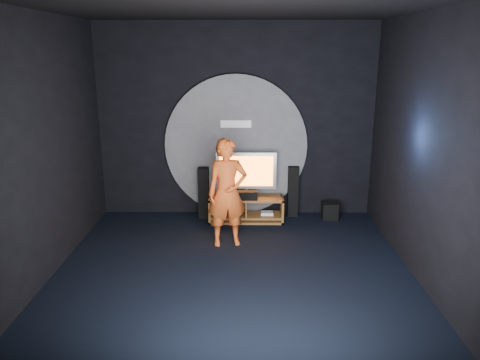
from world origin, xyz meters
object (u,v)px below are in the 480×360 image
tv (246,172)px  tower_speaker_right (293,191)px  player (227,193)px  subwoofer (330,211)px  media_console (246,210)px  tower_speaker_left (204,193)px

tv → tower_speaker_right: tv is taller
player → subwoofer: bearing=21.5°
media_console → tower_speaker_right: 0.95m
subwoofer → player: player is taller
tv → tower_speaker_right: size_ratio=1.14×
tv → tower_speaker_right: bearing=15.0°
tv → media_console: bearing=-83.8°
tv → tower_speaker_left: tv is taller
tower_speaker_right → player: 1.83m
tv → subwoofer: bearing=2.1°
media_console → tower_speaker_right: size_ratio=1.42×
tower_speaker_right → tv: bearing=-165.0°
media_console → player: 1.28m
media_console → tower_speaker_left: 0.85m
tv → tower_speaker_left: (-0.78, 0.11, -0.42)m
media_console → tower_speaker_right: tower_speaker_right is taller
tv → player: bearing=-104.9°
tower_speaker_right → tower_speaker_left: bearing=-175.6°
tower_speaker_right → player: player is taller
tower_speaker_left → subwoofer: tower_speaker_left is taller
tower_speaker_right → subwoofer: size_ratio=3.06×
tv → subwoofer: tv is taller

